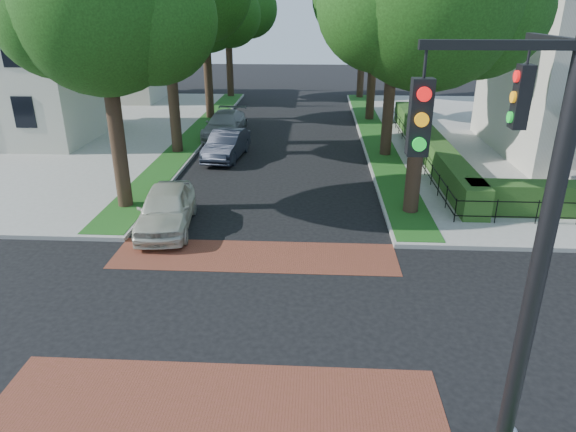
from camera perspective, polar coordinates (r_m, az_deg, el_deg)
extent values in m
plane|color=black|center=(13.64, -5.27, -10.55)|extent=(120.00, 120.00, 0.00)
cube|color=brown|center=(16.39, -3.71, -4.46)|extent=(9.00, 2.20, 0.01)
cube|color=brown|center=(11.13, -7.72, -19.48)|extent=(9.00, 2.20, 0.01)
cube|color=#154513|center=(31.46, 9.65, 8.80)|extent=(1.60, 29.80, 0.02)
cube|color=#154513|center=(32.09, -10.13, 9.04)|extent=(1.60, 29.80, 0.02)
cylinder|color=black|center=(19.01, 14.41, 10.89)|extent=(0.56, 0.56, 7.35)
sphere|color=#17330D|center=(19.36, 20.59, 20.84)|extent=(4.65, 4.65, 4.65)
sphere|color=#17330D|center=(18.23, 10.53, 22.11)|extent=(4.34, 4.34, 4.34)
cylinder|color=black|center=(26.78, 11.32, 14.71)|extent=(0.56, 0.56, 7.70)
cylinder|color=black|center=(35.71, 9.35, 15.83)|extent=(0.56, 0.56, 6.65)
sphere|color=#17330D|center=(35.50, 9.73, 21.47)|extent=(5.80, 5.80, 5.80)
sphere|color=#17330D|center=(36.00, 12.32, 20.66)|extent=(4.35, 4.35, 4.35)
sphere|color=#17330D|center=(35.18, 7.21, 21.10)|extent=(4.06, 4.06, 4.06)
sphere|color=#17330D|center=(36.95, 9.70, 22.27)|extent=(3.77, 3.77, 3.77)
cylinder|color=black|center=(44.61, 8.20, 17.39)|extent=(0.56, 0.56, 7.00)
sphere|color=#17330D|center=(44.46, 8.48, 22.14)|extent=(6.00, 6.00, 6.00)
sphere|color=#17330D|center=(44.92, 10.67, 21.50)|extent=(4.50, 4.50, 4.50)
sphere|color=#17330D|center=(44.16, 6.40, 21.84)|extent=(4.20, 4.20, 4.20)
cylinder|color=black|center=(20.08, -18.72, 10.50)|extent=(0.56, 0.56, 7.00)
sphere|color=#17330D|center=(19.73, -20.13, 21.02)|extent=(6.00, 6.00, 6.00)
sphere|color=#17330D|center=(19.47, -14.85, 20.41)|extent=(4.50, 4.50, 4.50)
sphere|color=#17330D|center=(20.16, -24.40, 19.58)|extent=(4.20, 4.20, 4.20)
cylinder|color=black|center=(27.51, -12.84, 15.16)|extent=(0.56, 0.56, 8.05)
cylinder|color=black|center=(36.27, -8.92, 16.12)|extent=(0.56, 0.56, 6.86)
sphere|color=#17330D|center=(36.07, -9.29, 21.85)|extent=(5.60, 5.60, 5.60)
sphere|color=#17330D|center=(36.08, -6.58, 21.34)|extent=(4.20, 4.20, 4.20)
sphere|color=#17330D|center=(36.19, -11.65, 21.22)|extent=(3.92, 3.92, 3.92)
sphere|color=#17330D|center=(37.42, -8.70, 22.66)|extent=(3.64, 3.64, 3.64)
cylinder|color=black|center=(45.06, -6.56, 17.60)|extent=(0.56, 0.56, 7.14)
sphere|color=#17330D|center=(44.91, -6.79, 22.40)|extent=(6.20, 6.20, 6.20)
sphere|color=#17330D|center=(44.96, -4.39, 21.97)|extent=(4.65, 4.65, 4.65)
sphere|color=#17330D|center=(45.00, -8.91, 21.92)|extent=(4.34, 4.34, 4.34)
cube|color=#214518|center=(27.76, 15.35, 7.76)|extent=(1.00, 18.00, 1.20)
cube|color=beige|center=(34.30, -28.08, 13.19)|extent=(9.00, 8.00, 6.50)
cube|color=beige|center=(46.83, -19.43, 16.32)|extent=(9.00, 8.00, 6.50)
cylinder|color=black|center=(8.13, 26.39, -3.67)|extent=(0.26, 0.26, 8.00)
cube|color=black|center=(7.09, 22.65, 17.14)|extent=(2.00, 0.12, 0.12)
cube|color=black|center=(8.28, 27.48, 16.92)|extent=(0.12, 1.80, 0.12)
cube|color=black|center=(6.97, 14.44, 10.54)|extent=(0.28, 0.22, 1.00)
cylinder|color=red|center=(6.79, 14.90, 12.95)|extent=(0.18, 0.05, 0.18)
cylinder|color=orange|center=(6.85, 14.63, 10.31)|extent=(0.18, 0.05, 0.18)
cylinder|color=#0CB226|center=(6.92, 14.38, 7.72)|extent=(0.18, 0.05, 0.18)
cube|color=black|center=(9.11, 24.52, 11.93)|extent=(0.22, 0.28, 1.00)
cylinder|color=red|center=(9.02, 24.06, 13.99)|extent=(0.05, 0.18, 0.18)
cylinder|color=orange|center=(9.07, 23.74, 12.00)|extent=(0.05, 0.18, 0.18)
cylinder|color=#0CB226|center=(9.12, 23.43, 10.04)|extent=(0.05, 0.18, 0.18)
imported|color=beige|center=(18.60, -13.39, 0.85)|extent=(2.29, 4.61, 1.51)
imported|color=#1F242F|center=(26.89, -6.84, 7.87)|extent=(2.00, 4.50, 1.43)
imported|color=gray|center=(31.48, -7.01, 10.04)|extent=(2.30, 5.18, 1.48)
sphere|color=silver|center=(9.98, 23.47, -21.19)|extent=(0.24, 0.24, 0.24)
cylinder|color=silver|center=(9.91, 23.58, -20.72)|extent=(0.08, 0.08, 0.07)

